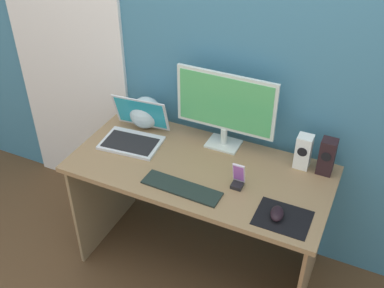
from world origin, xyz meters
TOP-DOWN VIEW (x-y plane):
  - ground_plane at (0.00, 0.00)m, footprint 8.00×8.00m
  - wall_back at (0.00, 0.38)m, footprint 6.00×0.04m
  - door_left at (-1.06, 0.35)m, footprint 0.82×0.02m
  - desk at (0.00, 0.00)m, footprint 1.36×0.65m
  - monitor at (0.04, 0.24)m, footprint 0.55×0.14m
  - speaker_right at (0.59, 0.23)m, footprint 0.08×0.08m
  - speaker_near_monitor at (0.47, 0.23)m, footprint 0.08×0.08m
  - laptop at (-0.43, 0.07)m, footprint 0.35×0.32m
  - fishbowl at (-0.45, 0.23)m, footprint 0.19×0.19m
  - keyboard_external at (-0.01, -0.19)m, footprint 0.41×0.12m
  - mousepad at (0.50, -0.18)m, footprint 0.25×0.20m
  - mouse at (0.47, -0.19)m, footprint 0.08×0.11m
  - phone_in_dock at (0.23, -0.06)m, footprint 0.06×0.06m

SIDE VIEW (x-z plane):
  - ground_plane at x=0.00m, z-range 0.00..0.00m
  - desk at x=0.00m, z-range 0.21..0.95m
  - mousepad at x=0.50m, z-range 0.73..0.74m
  - keyboard_external at x=-0.01m, z-range 0.73..0.74m
  - mouse at x=0.47m, z-range 0.74..0.77m
  - laptop at x=-0.43m, z-range 0.67..0.89m
  - phone_in_dock at x=0.23m, z-range 0.71..0.85m
  - fishbowl at x=-0.45m, z-range 0.73..0.92m
  - speaker_near_monitor at x=0.47m, z-range 0.73..0.92m
  - speaker_right at x=0.59m, z-range 0.73..0.93m
  - monitor at x=0.04m, z-range 0.76..1.20m
  - door_left at x=-1.06m, z-range 0.00..2.02m
  - wall_back at x=0.00m, z-range 0.00..2.50m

